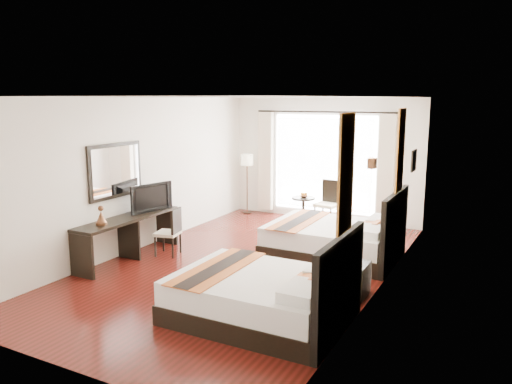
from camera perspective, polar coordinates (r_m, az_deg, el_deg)
The scene contains 29 objects.
floor at distance 8.53m, azimuth -1.17°, elevation -8.39°, with size 4.50×7.50×0.01m, color #350F09.
ceiling at distance 8.06m, azimuth -1.25°, elevation 10.73°, with size 4.50×7.50×0.02m, color white.
wall_headboard at distance 7.38m, azimuth 14.24°, elevation -0.45°, with size 0.01×7.50×2.80m, color silver.
wall_desk at distance 9.46m, azimuth -13.21°, elevation 1.99°, with size 0.01×7.50×2.80m, color silver.
wall_window at distance 11.57m, azimuth 7.81°, elevation 3.72°, with size 4.50×0.01×2.80m, color silver.
wall_entry at distance 5.30m, azimuth -21.25°, elevation -5.18°, with size 4.50×0.01×2.80m, color silver.
window_glass at distance 11.57m, azimuth 7.77°, elevation 3.22°, with size 2.40×0.02×2.20m, color white.
sheer_curtain at distance 11.51m, azimuth 7.67°, elevation 3.18°, with size 2.30×0.02×2.10m, color white.
drape_left at distance 12.05m, azimuth 1.11°, elevation 3.51°, with size 0.35×0.14×2.35m, color #BAAD90.
drape_right at distance 11.07m, azimuth 14.67°, elevation 2.53°, with size 0.35×0.14×2.35m, color #BAAD90.
art_panel_near at distance 5.66m, azimuth 10.23°, elevation 2.06°, with size 0.03×0.50×1.35m, color #913515.
art_panel_far at distance 8.42m, azimuth 16.18°, elevation 4.59°, with size 0.03×0.50×1.35m, color #913515.
wall_sconce at distance 6.90m, azimuth 13.15°, elevation 3.22°, with size 0.10×0.14×0.14m, color #4F2F1C.
mirror_frame at distance 8.96m, azimuth -15.77°, elevation 2.37°, with size 0.04×1.25×0.95m, color black.
mirror_glass at distance 8.94m, azimuth -15.66°, elevation 2.36°, with size 0.01×1.12×0.82m, color white.
bed_near at distance 6.47m, azimuth 1.01°, elevation -11.73°, with size 2.17×1.69×1.22m.
bed_far at distance 8.99m, azimuth 9.15°, elevation -5.33°, with size 2.22×1.73×1.26m.
nightstand at distance 7.35m, azimuth 11.01°, elevation -9.75°, with size 0.40×0.50×0.48m, color black.
table_lamp at distance 7.34m, azimuth 11.28°, elevation -5.69°, with size 0.22×0.22×0.35m.
vase at distance 7.10m, azimuth 10.78°, elevation -7.74°, with size 0.12×0.12×0.12m, color black.
console_desk at distance 9.04m, azimuth -14.33°, elevation -5.09°, with size 0.50×2.20×0.76m, color black.
television at distance 9.29m, azimuth -12.16°, elevation -0.55°, with size 0.89×0.12×0.51m, color black.
bronze_figurine at distance 8.48m, azimuth -17.27°, elevation -2.68°, with size 0.18×0.18×0.28m, color #4F2F1C, non-canonical shape.
desk_chair at distance 9.13m, azimuth -9.93°, elevation -5.50°, with size 0.48×0.48×0.86m.
floor_lamp at distance 12.07m, azimuth -1.03°, elevation 3.22°, with size 0.29×0.29×1.45m.
side_table at distance 11.26m, azimuth 5.41°, elevation -2.10°, with size 0.52×0.52×0.60m, color black.
fruit_bowl at distance 11.16m, azimuth 5.48°, elevation -0.51°, with size 0.19×0.19×0.05m, color #412F17.
window_chair at distance 11.19m, azimuth 8.13°, elevation -2.23°, with size 0.52×0.52×0.99m.
jute_rug at distance 11.03m, azimuth 5.32°, elevation -3.94°, with size 1.19×0.81×0.01m, color tan.
Camera 1 is at (3.90, -7.06, 2.78)m, focal length 35.00 mm.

